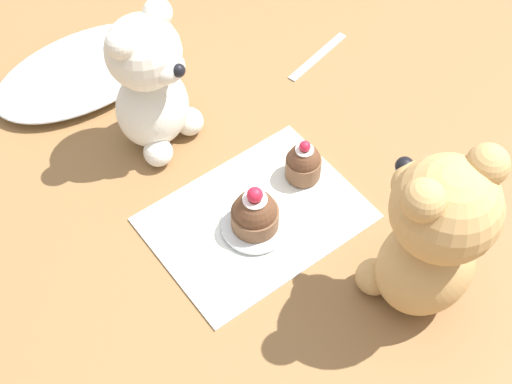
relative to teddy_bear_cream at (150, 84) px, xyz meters
name	(u,v)px	position (x,y,z in m)	size (l,w,h in m)	color
ground_plane	(256,219)	(0.02, -0.19, -0.10)	(4.00, 4.00, 0.00)	olive
knitted_placemat	(256,217)	(0.02, -0.19, -0.10)	(0.26, 0.19, 0.01)	silver
tulle_cloth	(84,71)	(-0.02, 0.16, -0.08)	(0.27, 0.16, 0.03)	white
teddy_bear_cream	(150,84)	(0.00, 0.00, 0.00)	(0.12, 0.12, 0.21)	silver
teddy_bear_tan	(433,236)	(0.11, -0.38, 0.02)	(0.12, 0.13, 0.23)	tan
cupcake_near_cream_bear	(304,163)	(0.11, -0.17, -0.07)	(0.05, 0.05, 0.06)	brown
saucer_plate	(255,225)	(0.01, -0.20, -0.09)	(0.08, 0.08, 0.01)	silver
cupcake_near_tan_bear	(255,213)	(0.01, -0.20, -0.07)	(0.06, 0.06, 0.07)	brown
teaspoon	(318,56)	(0.27, -0.01, -0.10)	(0.13, 0.01, 0.01)	silver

